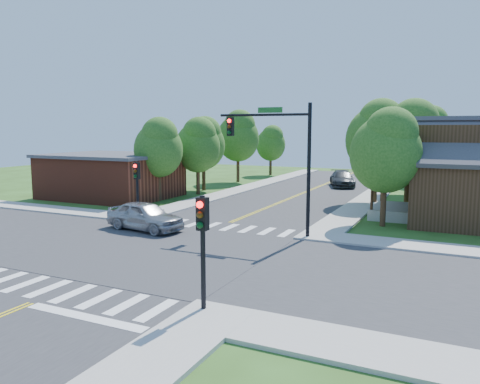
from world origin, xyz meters
The scene contains 25 objects.
ground centered at (0.00, 0.00, 0.00)m, with size 100.00×100.00×0.00m, color #2A4816.
road_ns centered at (0.00, 0.00, 0.02)m, with size 10.00×90.00×0.04m, color #2D2D30.
road_ew centered at (0.00, 0.00, 0.03)m, with size 90.00×10.00×0.04m, color #2D2D30.
intersection_patch centered at (0.00, 0.00, 0.00)m, with size 10.20×10.20×0.06m, color #2D2D30.
sidewalk_nw centered at (-15.82, 15.82, 0.07)m, with size 40.00×40.00×0.14m.
crosswalk_north centered at (0.00, 6.20, 0.05)m, with size 8.85×2.00×0.01m.
crosswalk_south centered at (0.00, -6.20, 0.05)m, with size 8.85×2.00×0.01m.
centerline centered at (0.00, 0.00, 0.05)m, with size 0.30×90.00×0.01m.
stop_bar centered at (2.50, -7.60, 0.00)m, with size 4.60×0.45×0.09m, color white.
signal_mast_ne centered at (3.91, 5.59, 4.85)m, with size 5.30×0.42×7.20m.
signal_pole_se centered at (5.60, -5.62, 2.66)m, with size 0.34×0.42×3.80m.
signal_pole_nw centered at (-5.60, 5.58, 2.66)m, with size 0.34×0.42×3.80m.
building_nw centered at (-14.20, 13.20, 1.88)m, with size 10.40×8.40×3.73m.
tree_e_a centered at (8.82, 10.65, 4.68)m, with size 4.20×3.99×7.15m.
tree_e_b centered at (9.39, 17.99, 5.26)m, with size 4.72×4.49×8.03m.
tree_e_c centered at (8.97, 26.10, 5.22)m, with size 4.69×4.45×7.97m.
tree_e_d centered at (9.46, 35.40, 5.44)m, with size 4.88×4.64×8.30m.
tree_w_a centered at (-9.18, 13.09, 4.45)m, with size 4.00×3.80×6.80m.
tree_w_b centered at (-9.20, 20.42, 4.59)m, with size 4.13×3.92×7.02m.
tree_w_c centered at (-9.26, 28.10, 5.17)m, with size 4.64×4.41×7.89m.
tree_w_d centered at (-8.84, 36.73, 4.12)m, with size 3.71×3.52×6.30m.
tree_house centered at (6.92, 19.23, 5.35)m, with size 4.80×4.56×8.17m.
tree_bldg centered at (-8.29, 17.80, 4.51)m, with size 4.05×3.85×6.89m.
car_silver centered at (-3.49, 3.50, 0.83)m, with size 5.13×2.68×1.67m, color #9E9FA4.
car_dgrey centered at (2.07, 28.70, 0.77)m, with size 3.81×5.73×1.54m, color #2F3234.
Camera 1 is at (12.82, -18.11, 5.88)m, focal length 35.00 mm.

